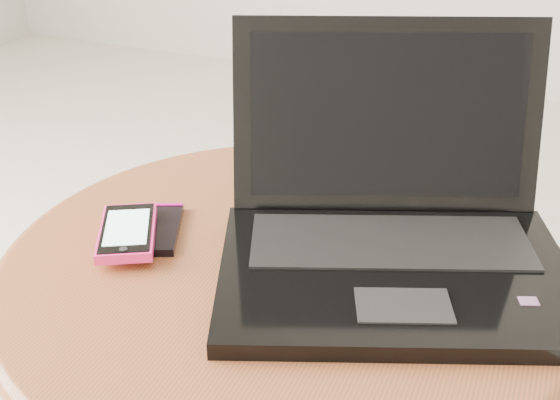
% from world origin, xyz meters
% --- Properties ---
extents(table, '(0.62, 0.62, 0.49)m').
position_xyz_m(table, '(0.10, -0.04, 0.39)').
color(table, '#512A0E').
rests_on(table, ground).
extents(laptop, '(0.43, 0.40, 0.23)m').
position_xyz_m(laptop, '(0.20, -0.00, 0.54)').
color(laptop, black).
rests_on(laptop, table).
extents(phone_black, '(0.09, 0.12, 0.01)m').
position_xyz_m(phone_black, '(-0.06, -0.05, 0.50)').
color(phone_black, black).
rests_on(phone_black, table).
extents(phone_pink, '(0.10, 0.12, 0.01)m').
position_xyz_m(phone_pink, '(-0.07, -0.08, 0.51)').
color(phone_pink, '#FB2876').
rests_on(phone_pink, phone_black).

